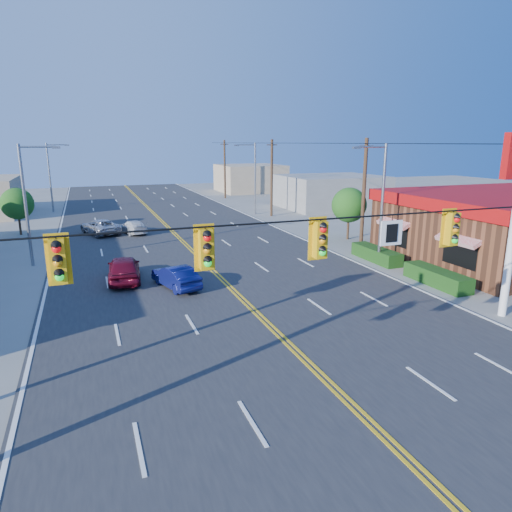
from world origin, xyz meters
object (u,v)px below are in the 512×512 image
object	(u,v)px
car_white	(133,228)
car_blue	(176,278)
car_magenta	(124,269)
kfc	(506,227)
signal_span	(352,255)
car_silver	(100,227)

from	to	relation	value
car_white	car_blue	bearing A→B (deg)	78.90
car_magenta	car_white	xyz separation A→B (m)	(2.03, 14.88, -0.19)
car_magenta	car_blue	distance (m)	3.50
kfc	car_blue	distance (m)	22.90
car_white	kfc	bearing A→B (deg)	128.05
signal_span	car_silver	world-z (taller)	signal_span
kfc	car_magenta	xyz separation A→B (m)	(-25.40, 3.95, -1.61)
car_blue	car_white	size ratio (longest dim) A/B	0.96
car_blue	kfc	bearing A→B (deg)	160.14
signal_span	car_white	size ratio (longest dim) A/B	6.05
signal_span	kfc	world-z (taller)	signal_span
signal_span	car_silver	bearing A→B (deg)	101.07
kfc	car_white	world-z (taller)	kfc
kfc	car_blue	world-z (taller)	kfc
kfc	car_blue	size ratio (longest dim) A/B	4.22
car_blue	car_silver	world-z (taller)	car_silver
kfc	car_magenta	bearing A→B (deg)	171.17
signal_span	car_silver	distance (m)	32.39
car_blue	car_white	bearing A→B (deg)	-103.73
car_silver	car_white	bearing A→B (deg)	145.72
kfc	car_white	xyz separation A→B (m)	(-23.37, 18.82, -1.80)
car_blue	car_white	world-z (taller)	car_blue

